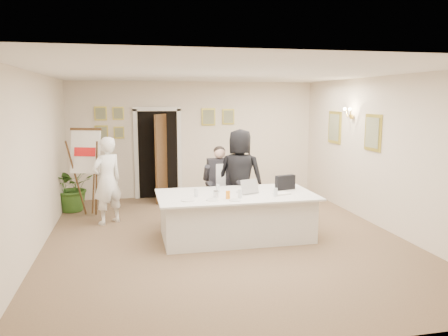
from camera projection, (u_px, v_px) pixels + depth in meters
floor at (225, 238)px, 7.56m from camera, size 7.00×7.00×0.00m
ceiling at (225, 73)px, 7.13m from camera, size 6.00×7.00×0.02m
wall_back at (194, 139)px, 10.73m from camera, size 6.00×0.10×2.80m
wall_front at (306, 208)px, 3.97m from camera, size 6.00×0.10×2.80m
wall_left at (35, 163)px, 6.72m from camera, size 0.10×7.00×2.80m
wall_right at (385, 153)px, 7.97m from camera, size 0.10×7.00×2.80m
doorway at (159, 156)px, 10.42m from camera, size 1.14×0.86×2.20m
pictures_back_wall at (161, 121)px, 10.46m from camera, size 3.40×0.06×0.80m
pictures_right_wall at (352, 130)px, 9.07m from camera, size 0.06×2.20×0.80m
wall_sconce at (349, 113)px, 9.00m from camera, size 0.20×0.30×0.24m
conference_table at (236, 215)px, 7.54m from camera, size 2.68×1.43×0.78m
seated_man at (220, 183)px, 8.57m from camera, size 0.78×0.82×1.49m
flip_chart at (89, 176)px, 8.90m from camera, size 0.64×0.49×1.77m
standing_man at (107, 181)px, 8.33m from camera, size 0.73×0.68×1.68m
standing_woman at (240, 176)px, 8.40m from camera, size 1.06×0.92×1.82m
potted_palm at (72, 186)px, 9.34m from camera, size 1.27×1.27×1.07m
laptop at (248, 185)px, 7.54m from camera, size 0.42×0.44×0.28m
laptop_bag at (285, 182)px, 7.81m from camera, size 0.38×0.19×0.26m
paper_stack at (281, 194)px, 7.43m from camera, size 0.30×0.24×0.03m
plate_left at (188, 200)px, 6.97m from camera, size 0.25×0.25×0.01m
plate_mid at (212, 200)px, 6.99m from camera, size 0.24×0.24×0.01m
plate_near at (235, 200)px, 6.97m from camera, size 0.24×0.24×0.01m
glass_a at (196, 193)px, 7.24m from camera, size 0.08×0.08×0.14m
glass_b at (240, 194)px, 7.14m from camera, size 0.07×0.07×0.14m
glass_c at (276, 192)px, 7.28m from camera, size 0.07×0.07×0.14m
glass_d at (218, 189)px, 7.57m from camera, size 0.07×0.07×0.14m
oj_glass at (228, 195)px, 7.09m from camera, size 0.08×0.08×0.13m
steel_jug at (216, 194)px, 7.19m from camera, size 0.12×0.12×0.11m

